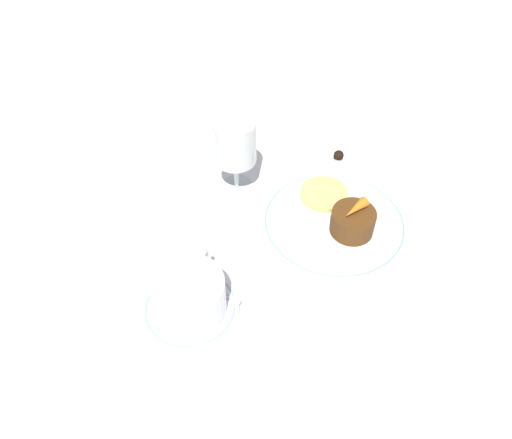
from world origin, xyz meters
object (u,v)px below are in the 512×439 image
dinner_plate (334,224)px  dessert_cake (353,222)px  wine_glass (235,145)px  coffee_cup (189,295)px  fork (332,160)px

dinner_plate → dessert_cake: dessert_cake is taller
wine_glass → coffee_cup: bearing=-177.3°
fork → dessert_cake: (-0.17, -0.06, 0.03)m
coffee_cup → fork: coffee_cup is taller
wine_glass → dessert_cake: wine_glass is taller
coffee_cup → wine_glass: bearing=2.7°
dinner_plate → coffee_cup: size_ratio=1.90×
dessert_cake → wine_glass: bearing=73.1°
dinner_plate → wine_glass: size_ratio=1.74×
dinner_plate → fork: bearing=10.0°
coffee_cup → wine_glass: 0.26m
fork → dessert_cake: dessert_cake is taller
wine_glass → dessert_cake: 0.22m
dessert_cake → fork: bearing=18.2°
dinner_plate → dessert_cake: (-0.01, -0.03, 0.03)m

